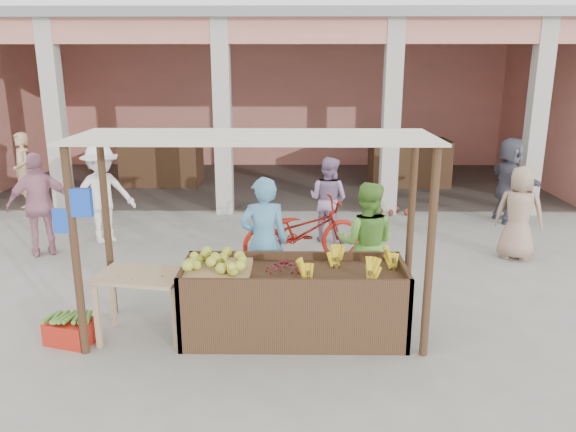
{
  "coord_description": "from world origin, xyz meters",
  "views": [
    {
      "loc": [
        0.5,
        -6.11,
        3.18
      ],
      "look_at": [
        0.42,
        1.2,
        1.15
      ],
      "focal_mm": 35.0,
      "sensor_mm": 36.0,
      "label": 1
    }
  ],
  "objects_px": {
    "red_crate": "(71,331)",
    "motorcycle": "(303,230)",
    "fruit_stall": "(294,304)",
    "vendor_blue": "(264,238)",
    "side_table": "(141,285)",
    "vendor_green": "(366,240)"
  },
  "relations": [
    {
      "from": "side_table",
      "to": "vendor_green",
      "type": "relative_size",
      "value": 0.62
    },
    {
      "from": "vendor_blue",
      "to": "vendor_green",
      "type": "bearing_deg",
      "value": 175.88
    },
    {
      "from": "fruit_stall",
      "to": "vendor_green",
      "type": "bearing_deg",
      "value": 46.15
    },
    {
      "from": "fruit_stall",
      "to": "vendor_blue",
      "type": "bearing_deg",
      "value": 114.03
    },
    {
      "from": "motorcycle",
      "to": "vendor_green",
      "type": "bearing_deg",
      "value": -167.92
    },
    {
      "from": "vendor_green",
      "to": "vendor_blue",
      "type": "bearing_deg",
      "value": 18.33
    },
    {
      "from": "fruit_stall",
      "to": "vendor_green",
      "type": "relative_size",
      "value": 1.48
    },
    {
      "from": "fruit_stall",
      "to": "red_crate",
      "type": "bearing_deg",
      "value": -175.41
    },
    {
      "from": "side_table",
      "to": "vendor_green",
      "type": "xyz_separation_m",
      "value": [
        2.74,
        1.05,
        0.22
      ]
    },
    {
      "from": "red_crate",
      "to": "motorcycle",
      "type": "xyz_separation_m",
      "value": [
        2.73,
        2.76,
        0.41
      ]
    },
    {
      "from": "vendor_green",
      "to": "motorcycle",
      "type": "height_order",
      "value": "vendor_green"
    },
    {
      "from": "fruit_stall",
      "to": "vendor_blue",
      "type": "relative_size",
      "value": 1.39
    },
    {
      "from": "fruit_stall",
      "to": "motorcycle",
      "type": "xyz_separation_m",
      "value": [
        0.14,
        2.55,
        0.14
      ]
    },
    {
      "from": "side_table",
      "to": "vendor_green",
      "type": "bearing_deg",
      "value": 30.55
    },
    {
      "from": "fruit_stall",
      "to": "red_crate",
      "type": "distance_m",
      "value": 2.62
    },
    {
      "from": "vendor_green",
      "to": "motorcycle",
      "type": "distance_m",
      "value": 1.79
    },
    {
      "from": "side_table",
      "to": "red_crate",
      "type": "bearing_deg",
      "value": -159.53
    },
    {
      "from": "motorcycle",
      "to": "side_table",
      "type": "bearing_deg",
      "value": 127.82
    },
    {
      "from": "vendor_blue",
      "to": "side_table",
      "type": "bearing_deg",
      "value": 26.16
    },
    {
      "from": "vendor_blue",
      "to": "motorcycle",
      "type": "height_order",
      "value": "vendor_blue"
    },
    {
      "from": "fruit_stall",
      "to": "side_table",
      "type": "xyz_separation_m",
      "value": [
        -1.79,
        -0.05,
        0.26
      ]
    },
    {
      "from": "fruit_stall",
      "to": "motorcycle",
      "type": "relative_size",
      "value": 1.25
    }
  ]
}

